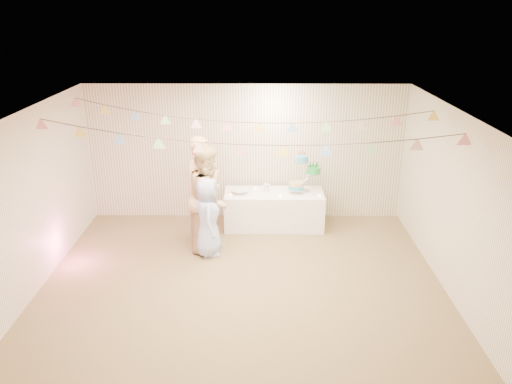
{
  "coord_description": "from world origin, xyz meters",
  "views": [
    {
      "loc": [
        0.26,
        -6.62,
        3.97
      ],
      "look_at": [
        0.2,
        0.8,
        1.15
      ],
      "focal_mm": 35.0,
      "sensor_mm": 36.0,
      "label": 1
    }
  ],
  "objects_px": {
    "person_adult_a": "(203,189)",
    "person_adult_b": "(209,198)",
    "table": "(274,209)",
    "cake_stand": "(304,170)",
    "person_child": "(208,217)"
  },
  "relations": [
    {
      "from": "cake_stand",
      "to": "person_child",
      "type": "relative_size",
      "value": 0.54
    },
    {
      "from": "cake_stand",
      "to": "person_child",
      "type": "height_order",
      "value": "cake_stand"
    },
    {
      "from": "table",
      "to": "cake_stand",
      "type": "height_order",
      "value": "cake_stand"
    },
    {
      "from": "table",
      "to": "person_adult_a",
      "type": "bearing_deg",
      "value": -156.57
    },
    {
      "from": "person_adult_a",
      "to": "table",
      "type": "bearing_deg",
      "value": -22.59
    },
    {
      "from": "person_child",
      "to": "cake_stand",
      "type": "bearing_deg",
      "value": -61.71
    },
    {
      "from": "person_adult_b",
      "to": "cake_stand",
      "type": "bearing_deg",
      "value": -49.6
    },
    {
      "from": "table",
      "to": "cake_stand",
      "type": "distance_m",
      "value": 0.95
    },
    {
      "from": "table",
      "to": "person_child",
      "type": "distance_m",
      "value": 1.61
    },
    {
      "from": "person_adult_b",
      "to": "person_child",
      "type": "relative_size",
      "value": 1.36
    },
    {
      "from": "person_adult_a",
      "to": "person_adult_b",
      "type": "relative_size",
      "value": 1.04
    },
    {
      "from": "person_adult_b",
      "to": "person_child",
      "type": "xyz_separation_m",
      "value": [
        0.0,
        -0.26,
        -0.24
      ]
    },
    {
      "from": "person_adult_a",
      "to": "person_child",
      "type": "bearing_deg",
      "value": -123.12
    },
    {
      "from": "person_adult_a",
      "to": "person_adult_b",
      "type": "distance_m",
      "value": 0.33
    },
    {
      "from": "table",
      "to": "person_adult_a",
      "type": "relative_size",
      "value": 0.97
    }
  ]
}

